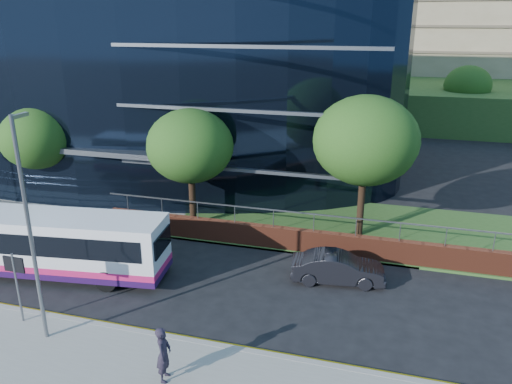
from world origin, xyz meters
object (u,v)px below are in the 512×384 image
(tree_dist_e, at_px, (468,85))
(city_bus, at_px, (52,244))
(pedestrian, at_px, (164,354))
(streetlight_east, at_px, (30,226))
(street_sign, at_px, (15,273))
(tree_far_d, at_px, (366,141))
(parked_car, at_px, (338,268))
(tree_far_b, at_px, (37,138))
(tree_far_c, at_px, (190,146))

(tree_dist_e, height_order, city_bus, tree_dist_e)
(pedestrian, bearing_deg, streetlight_east, 68.23)
(street_sign, bearing_deg, tree_dist_e, 64.88)
(tree_far_d, bearing_deg, street_sign, -134.78)
(tree_far_d, height_order, parked_car, tree_far_d)
(tree_far_d, height_order, streetlight_east, streetlight_east)
(tree_far_b, height_order, tree_far_d, tree_far_d)
(tree_far_b, bearing_deg, tree_far_d, 1.51)
(tree_far_b, relative_size, city_bus, 0.57)
(tree_far_c, distance_m, pedestrian, 13.21)
(tree_far_d, height_order, city_bus, tree_far_d)
(tree_far_c, height_order, city_bus, tree_far_c)
(tree_far_d, bearing_deg, pedestrian, -110.66)
(tree_far_d, xyz_separation_m, city_bus, (-12.83, -7.91, -3.69))
(tree_far_b, relative_size, streetlight_east, 0.76)
(tree_far_b, bearing_deg, streetlight_east, -52.37)
(street_sign, relative_size, city_bus, 0.26)
(street_sign, height_order, tree_dist_e, tree_dist_e)
(tree_far_b, distance_m, tree_far_c, 10.02)
(tree_dist_e, relative_size, city_bus, 0.61)
(tree_far_c, relative_size, tree_dist_e, 1.00)
(tree_far_b, bearing_deg, tree_dist_e, 48.48)
(tree_far_c, distance_m, streetlight_east, 11.22)
(streetlight_east, distance_m, pedestrian, 6.15)
(city_bus, bearing_deg, tree_dist_e, 53.95)
(tree_far_d, distance_m, city_bus, 15.51)
(tree_far_c, distance_m, city_bus, 8.46)
(streetlight_east, relative_size, pedestrian, 4.30)
(tree_far_d, relative_size, streetlight_east, 0.93)
(streetlight_east, height_order, city_bus, streetlight_east)
(city_bus, bearing_deg, parked_car, 5.40)
(tree_dist_e, height_order, parked_car, tree_dist_e)
(streetlight_east, relative_size, city_bus, 0.75)
(streetlight_east, bearing_deg, parked_car, 36.50)
(city_bus, relative_size, parked_car, 2.65)
(tree_far_c, xyz_separation_m, pedestrian, (4.07, -12.08, -3.45))
(tree_far_d, distance_m, pedestrian, 14.57)
(parked_car, bearing_deg, tree_far_d, -13.39)
(street_sign, xyz_separation_m, city_bus, (-1.33, 3.68, -0.65))
(streetlight_east, bearing_deg, tree_far_c, 84.89)
(tree_far_d, distance_m, streetlight_east, 15.77)
(city_bus, bearing_deg, streetlight_east, -63.72)
(tree_far_c, distance_m, parked_car, 10.22)
(city_bus, bearing_deg, tree_far_d, 24.40)
(street_sign, relative_size, parked_car, 0.69)
(tree_far_b, bearing_deg, city_bus, -50.21)
(tree_far_d, relative_size, parked_car, 1.85)
(tree_far_b, bearing_deg, tree_far_c, -2.86)
(city_bus, height_order, pedestrian, city_bus)
(street_sign, height_order, tree_far_b, tree_far_b)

